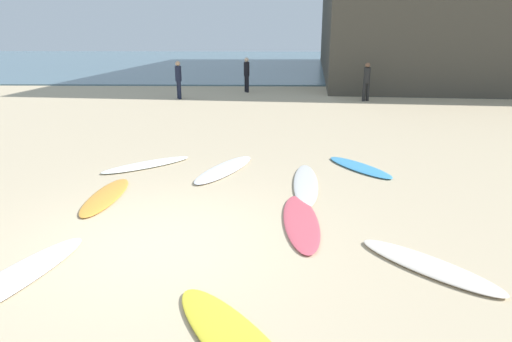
{
  "coord_description": "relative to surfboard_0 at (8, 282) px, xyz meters",
  "views": [
    {
      "loc": [
        1.56,
        -5.93,
        2.99
      ],
      "look_at": [
        1.37,
        2.59,
        0.3
      ],
      "focal_mm": 31.51,
      "sensor_mm": 36.0,
      "label": 1
    }
  ],
  "objects": [
    {
      "name": "surfboard_7",
      "position": [
        0.43,
        5.01,
        0.0
      ],
      "size": [
        1.99,
        1.76,
        0.07
      ],
      "primitive_type": "ellipsoid",
      "rotation": [
        0.0,
        0.0,
        -0.88
      ],
      "color": "white",
      "rests_on": "ground_plane"
    },
    {
      "name": "ocean_water",
      "position": [
        1.59,
        40.3,
        0.01
      ],
      "size": [
        120.0,
        40.0,
        0.08
      ],
      "primitive_type": "cube",
      "color": "slate",
      "rests_on": "ground_plane"
    },
    {
      "name": "beachgoer_far",
      "position": [
        7.51,
        15.02,
        0.88
      ],
      "size": [
        0.38,
        0.38,
        1.65
      ],
      "rotation": [
        0.0,
        0.0,
        3.61
      ],
      "color": "black",
      "rests_on": "ground_plane"
    },
    {
      "name": "surfboard_4",
      "position": [
        5.29,
        0.51,
        0.0
      ],
      "size": [
        1.75,
        1.81,
        0.08
      ],
      "primitive_type": "ellipsoid",
      "rotation": [
        0.0,
        0.0,
        0.76
      ],
      "color": "#F0DFCC",
      "rests_on": "ground_plane"
    },
    {
      "name": "beachgoer_mid",
      "position": [
        2.19,
        17.83,
        0.9
      ],
      "size": [
        0.37,
        0.37,
        1.69
      ],
      "rotation": [
        0.0,
        0.0,
        5.16
      ],
      "color": "black",
      "rests_on": "ground_plane"
    },
    {
      "name": "surfboard_2",
      "position": [
        5.27,
        4.93,
        -0.0
      ],
      "size": [
        1.47,
        1.93,
        0.07
      ],
      "primitive_type": "ellipsoid",
      "rotation": [
        0.0,
        0.0,
        3.69
      ],
      "color": "#46A2DC",
      "rests_on": "ground_plane"
    },
    {
      "name": "ground_plane",
      "position": [
        1.59,
        1.15,
        -0.03
      ],
      "size": [
        120.0,
        120.0,
        0.0
      ],
      "primitive_type": "plane",
      "color": "#C6B28E"
    },
    {
      "name": "surfboard_5",
      "position": [
        0.18,
        2.97,
        -0.0
      ],
      "size": [
        0.6,
        2.04,
        0.06
      ],
      "primitive_type": "ellipsoid",
      "rotation": [
        0.0,
        0.0,
        -0.02
      ],
      "color": "gold",
      "rests_on": "ground_plane"
    },
    {
      "name": "surfboard_3",
      "position": [
        3.96,
        3.77,
        -0.0
      ],
      "size": [
        0.67,
        2.62,
        0.06
      ],
      "primitive_type": "ellipsoid",
      "rotation": [
        0.0,
        0.0,
        3.07
      ],
      "color": "silver",
      "rests_on": "ground_plane"
    },
    {
      "name": "surfboard_8",
      "position": [
        2.24,
        4.69,
        0.0
      ],
      "size": [
        1.48,
        2.34,
        0.08
      ],
      "primitive_type": "ellipsoid",
      "rotation": [
        0.0,
        0.0,
        -0.42
      ],
      "color": "white",
      "rests_on": "ground_plane"
    },
    {
      "name": "surfboard_0",
      "position": [
        0.0,
        0.0,
        0.0
      ],
      "size": [
        1.34,
        2.6,
        0.07
      ],
      "primitive_type": "ellipsoid",
      "rotation": [
        0.0,
        0.0,
        2.83
      ],
      "color": "white",
      "rests_on": "ground_plane"
    },
    {
      "name": "surfboard_1",
      "position": [
        3.73,
        1.91,
        -0.0
      ],
      "size": [
        0.59,
        2.33,
        0.06
      ],
      "primitive_type": "ellipsoid",
      "rotation": [
        0.0,
        0.0,
        0.01
      ],
      "color": "#D9505F",
      "rests_on": "ground_plane"
    },
    {
      "name": "beachgoer_near",
      "position": [
        -0.77,
        15.52,
        0.89
      ],
      "size": [
        0.38,
        0.38,
        1.66
      ],
      "rotation": [
        0.0,
        0.0,
        5.17
      ],
      "color": "#191E33",
      "rests_on": "ground_plane"
    }
  ]
}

